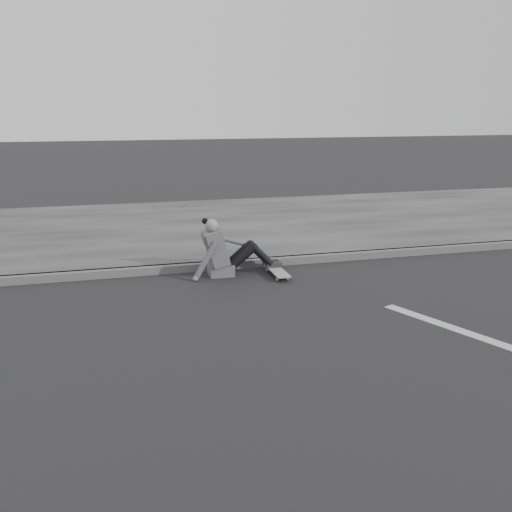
{
  "coord_description": "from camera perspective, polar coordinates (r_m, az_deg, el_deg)",
  "views": [
    {
      "loc": [
        -1.38,
        -5.79,
        2.43
      ],
      "look_at": [
        0.56,
        1.35,
        0.5
      ],
      "focal_mm": 40.0,
      "sensor_mm": 36.0,
      "label": 1
    }
  ],
  "objects": [
    {
      "name": "sidewalk",
      "position": [
        11.71,
        -8.12,
        2.8
      ],
      "size": [
        24.0,
        6.0,
        0.12
      ],
      "primitive_type": "cube",
      "color": "#383838",
      "rests_on": "ground"
    },
    {
      "name": "curb",
      "position": [
        8.81,
        -5.61,
        -1.06
      ],
      "size": [
        24.0,
        0.16,
        0.12
      ],
      "primitive_type": "cube",
      "color": "#525252",
      "rests_on": "ground"
    },
    {
      "name": "ground",
      "position": [
        6.43,
        -1.68,
        -7.6
      ],
      "size": [
        80.0,
        80.0,
        0.0
      ],
      "primitive_type": "plane",
      "color": "black",
      "rests_on": "ground"
    },
    {
      "name": "skateboard",
      "position": [
        8.5,
        2.11,
        -1.51
      ],
      "size": [
        0.2,
        0.78,
        0.09
      ],
      "color": "gray",
      "rests_on": "ground"
    },
    {
      "name": "seated_woman",
      "position": [
        8.47,
        -3.12,
        0.46
      ],
      "size": [
        1.38,
        0.46,
        0.88
      ],
      "color": "#505053",
      "rests_on": "ground"
    }
  ]
}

